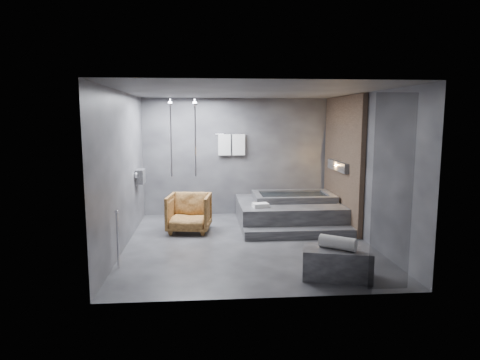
{
  "coord_description": "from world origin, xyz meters",
  "views": [
    {
      "loc": [
        -0.78,
        -7.76,
        2.33
      ],
      "look_at": [
        -0.12,
        0.3,
        1.16
      ],
      "focal_mm": 32.0,
      "sensor_mm": 36.0,
      "label": 1
    }
  ],
  "objects": [
    {
      "name": "driftwood_chair",
      "position": [
        -1.12,
        0.92,
        0.39
      ],
      "size": [
        0.96,
        0.98,
        0.79
      ],
      "primitive_type": "imported",
      "rotation": [
        0.0,
        0.0,
        -0.14
      ],
      "color": "#4F2F13",
      "rests_on": "ground"
    },
    {
      "name": "tub_deck",
      "position": [
        1.05,
        1.45,
        0.25
      ],
      "size": [
        2.2,
        2.0,
        0.5
      ],
      "primitive_type": "cube",
      "color": "#2E2E30",
      "rests_on": "ground"
    },
    {
      "name": "tub_step",
      "position": [
        1.05,
        0.27,
        0.09
      ],
      "size": [
        2.2,
        0.36,
        0.18
      ],
      "primitive_type": "cube",
      "color": "#2E2E30",
      "rests_on": "ground"
    },
    {
      "name": "room",
      "position": [
        0.4,
        0.24,
        1.73
      ],
      "size": [
        5.0,
        5.04,
        2.82
      ],
      "color": "#29292C",
      "rests_on": "ground"
    },
    {
      "name": "concrete_bench",
      "position": [
        1.13,
        -1.87,
        0.22
      ],
      "size": [
        1.08,
        0.77,
        0.44
      ],
      "primitive_type": "cube",
      "rotation": [
        0.0,
        0.0,
        -0.26
      ],
      "color": "#333335",
      "rests_on": "ground"
    },
    {
      "name": "deck_towel",
      "position": [
        0.35,
        0.85,
        0.54
      ],
      "size": [
        0.35,
        0.28,
        0.08
      ],
      "primitive_type": "cube",
      "rotation": [
        0.0,
        0.0,
        0.17
      ],
      "color": "white",
      "rests_on": "tub_deck"
    },
    {
      "name": "rolled_towel",
      "position": [
        1.12,
        -1.89,
        0.54
      ],
      "size": [
        0.54,
        0.46,
        0.19
      ],
      "primitive_type": "cylinder",
      "rotation": [
        0.0,
        1.57,
        -0.62
      ],
      "color": "white",
      "rests_on": "concrete_bench"
    }
  ]
}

